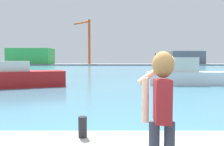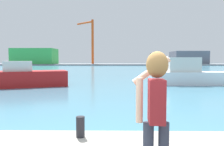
{
  "view_description": "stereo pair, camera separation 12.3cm",
  "coord_description": "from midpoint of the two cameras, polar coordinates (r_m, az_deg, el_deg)",
  "views": [
    {
      "loc": [
        0.05,
        -3.07,
        2.19
      ],
      "look_at": [
        -0.0,
        7.63,
        1.56
      ],
      "focal_mm": 35.98,
      "sensor_mm": 36.0,
      "label": 1
    },
    {
      "loc": [
        0.17,
        -3.07,
        2.19
      ],
      "look_at": [
        -0.0,
        7.63,
        1.56
      ],
      "focal_mm": 35.98,
      "sensor_mm": 36.0,
      "label": 2
    }
  ],
  "objects": [
    {
      "name": "harbor_bollard",
      "position": [
        4.9,
        -7.3,
        -13.41
      ],
      "size": [
        0.18,
        0.18,
        0.44
      ],
      "primitive_type": "cylinder",
      "color": "black",
      "rests_on": "quay_promenade"
    },
    {
      "name": "harbor_water",
      "position": [
        55.12,
        0.8,
        1.09
      ],
      "size": [
        140.0,
        100.0,
        0.02
      ],
      "primitive_type": "cube",
      "color": "teal",
      "rests_on": "ground_plane"
    },
    {
      "name": "warehouse_left",
      "position": [
        98.06,
        -18.96,
        4.04
      ],
      "size": [
        16.92,
        10.47,
        6.28
      ],
      "primitive_type": "cube",
      "color": "green",
      "rests_on": "far_shore_dock"
    },
    {
      "name": "ground_plane",
      "position": [
        53.12,
        0.8,
        1.0
      ],
      "size": [
        220.0,
        220.0,
        0.0
      ],
      "primitive_type": "plane",
      "color": "#334751"
    },
    {
      "name": "warehouse_right",
      "position": [
        100.33,
        18.81,
        3.73
      ],
      "size": [
        13.28,
        12.33,
        5.23
      ],
      "primitive_type": "cube",
      "color": "slate",
      "rests_on": "far_shore_dock"
    },
    {
      "name": "port_crane",
      "position": [
        94.73,
        -5.34,
        8.91
      ],
      "size": [
        8.0,
        7.5,
        18.19
      ],
      "color": "#D84C19",
      "rests_on": "far_shore_dock"
    },
    {
      "name": "boat_moored_2",
      "position": [
        20.92,
        19.67,
        -0.5
      ],
      "size": [
        7.7,
        2.16,
        2.39
      ],
      "rotation": [
        0.0,
        0.0,
        0.01
      ],
      "color": "white",
      "rests_on": "harbor_water"
    },
    {
      "name": "far_shore_dock",
      "position": [
        95.09,
        0.85,
        2.2
      ],
      "size": [
        140.0,
        20.0,
        0.53
      ],
      "primitive_type": "cube",
      "color": "gray",
      "rests_on": "ground_plane"
    },
    {
      "name": "boat_moored",
      "position": [
        19.66,
        -20.61,
        -0.92
      ],
      "size": [
        6.56,
        4.47,
        2.07
      ],
      "rotation": [
        0.0,
        0.0,
        0.36
      ],
      "color": "#B21919",
      "rests_on": "harbor_water"
    },
    {
      "name": "person_photographer",
      "position": [
        2.99,
        12.18,
        -7.61
      ],
      "size": [
        0.53,
        0.55,
        1.74
      ],
      "rotation": [
        0.0,
        0.0,
        1.51
      ],
      "color": "#2D3342",
      "rests_on": "quay_promenade"
    }
  ]
}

